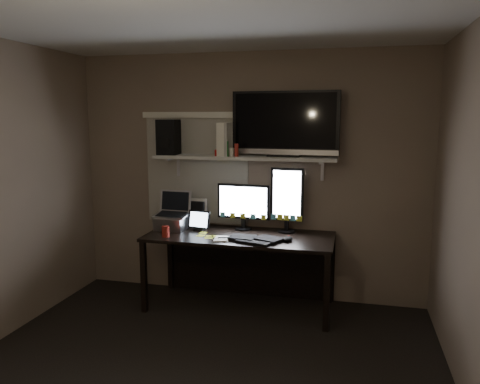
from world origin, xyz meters
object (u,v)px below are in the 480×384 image
(monitor_landscape, at_px, (243,207))
(keyboard, at_px, (256,239))
(laptop, at_px, (171,211))
(game_console, at_px, (227,139))
(cup, at_px, (166,232))
(speaker, at_px, (169,137))
(tv, at_px, (285,124))
(desk, at_px, (243,249))
(mouse, at_px, (288,239))
(monitor_portrait, at_px, (287,200))
(tablet, at_px, (199,221))

(monitor_landscape, height_order, keyboard, monitor_landscape)
(laptop, xyz_separation_m, game_console, (0.54, 0.16, 0.72))
(monitor_landscape, height_order, cup, monitor_landscape)
(speaker, bearing_deg, keyboard, -23.21)
(laptop, height_order, tv, tv)
(laptop, height_order, cup, laptop)
(cup, distance_m, tv, 1.54)
(desk, height_order, monitor_landscape, monitor_landscape)
(mouse, height_order, speaker, speaker)
(keyboard, xyz_separation_m, game_console, (-0.38, 0.37, 0.90))
(monitor_portrait, relative_size, laptop, 1.72)
(laptop, distance_m, game_console, 0.91)
(tv, bearing_deg, tablet, -163.97)
(mouse, distance_m, speaker, 1.59)
(monitor_portrait, bearing_deg, speaker, -171.99)
(speaker, bearing_deg, monitor_landscape, -0.75)
(keyboard, distance_m, speaker, 1.38)
(monitor_portrait, distance_m, mouse, 0.46)
(desk, distance_m, tv, 1.31)
(mouse, distance_m, tv, 1.11)
(keyboard, bearing_deg, monitor_landscape, 135.11)
(desk, distance_m, laptop, 0.81)
(keyboard, xyz_separation_m, speaker, (-0.98, 0.34, 0.91))
(monitor_landscape, distance_m, mouse, 0.65)
(keyboard, height_order, game_console, game_console)
(monitor_portrait, xyz_separation_m, game_console, (-0.61, -0.01, 0.59))
(desk, xyz_separation_m, monitor_portrait, (0.42, 0.10, 0.50))
(desk, distance_m, keyboard, 0.39)
(tablet, relative_size, laptop, 0.62)
(mouse, relative_size, tv, 0.12)
(desk, bearing_deg, tv, 17.45)
(tv, bearing_deg, speaker, -172.86)
(keyboard, height_order, laptop, laptop)
(speaker, bearing_deg, laptop, -67.65)
(monitor_portrait, relative_size, cup, 6.23)
(mouse, bearing_deg, speaker, 178.96)
(keyboard, distance_m, game_console, 1.04)
(mouse, xyz_separation_m, tablet, (-0.92, 0.19, 0.08))
(tablet, bearing_deg, game_console, 39.70)
(desk, distance_m, monitor_portrait, 0.67)
(tv, relative_size, game_console, 3.23)
(monitor_portrait, xyz_separation_m, laptop, (-1.15, -0.17, -0.14))
(game_console, distance_m, speaker, 0.60)
(mouse, bearing_deg, tablet, -179.35)
(monitor_portrait, bearing_deg, tablet, -163.85)
(mouse, height_order, laptop, laptop)
(monitor_landscape, bearing_deg, tv, 5.62)
(mouse, distance_m, tablet, 0.94)
(desk, relative_size, cup, 17.19)
(desk, height_order, keyboard, keyboard)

